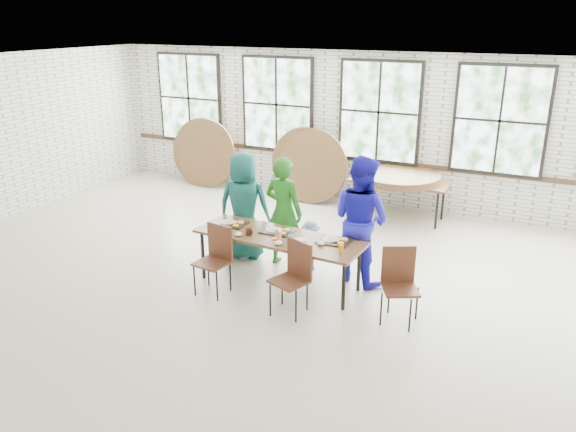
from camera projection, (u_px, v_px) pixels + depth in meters
name	position (u px, v px, depth m)	size (l,w,h in m)	color
room	(379.00, 114.00, 10.79)	(12.00, 12.00, 12.00)	beige
dining_table	(279.00, 239.00, 7.79)	(2.44, 0.93, 0.74)	brown
chair_near_left	(216.00, 253.00, 7.66)	(0.47, 0.46, 0.95)	#532C1B
chair_near_right	(294.00, 271.00, 7.12)	(0.53, 0.52, 0.95)	#532C1B
chair_spare	(399.00, 278.00, 6.93)	(0.56, 0.55, 0.95)	#532C1B
adult_teal	(244.00, 206.00, 8.67)	(0.83, 0.54, 1.69)	#1A6455
adult_green	(284.00, 212.00, 8.39)	(0.62, 0.41, 1.70)	#216F1D
toddler	(310.00, 246.00, 8.37)	(0.50, 0.29, 0.77)	#161E44
adult_blue	(361.00, 220.00, 7.87)	(0.89, 0.70, 1.84)	#1F1BBF
storage_table	(399.00, 183.00, 10.41)	(1.80, 0.76, 0.74)	brown
tabletop_clutter	(284.00, 236.00, 7.71)	(2.07, 0.64, 0.11)	black
round_tops_stacked	(399.00, 177.00, 10.37)	(1.50, 1.50, 0.13)	brown
round_tops_leaning	(253.00, 159.00, 11.97)	(4.25, 0.46, 1.49)	brown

